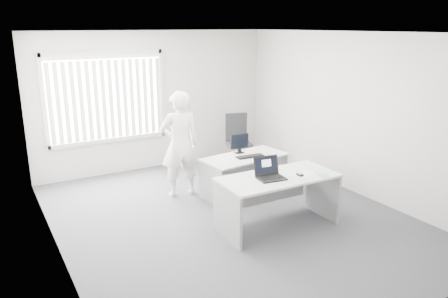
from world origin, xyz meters
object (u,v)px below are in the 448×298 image
office_chair (238,150)px  desk_far (245,167)px  desk_near (278,191)px  monitor (240,143)px  laptop (272,169)px  person (180,144)px

office_chair → desk_far: bearing=-102.1°
desk_near → monitor: monitor is taller
desk_near → laptop: 0.41m
desk_near → office_chair: (1.06, 2.81, -0.23)m
person → monitor: (1.03, -0.29, -0.06)m
office_chair → monitor: size_ratio=3.12×
desk_far → laptop: size_ratio=4.14×
office_chair → person: bearing=-136.5°
office_chair → person: size_ratio=0.60×
desk_near → office_chair: office_chair is taller
person → monitor: size_ratio=5.22×
desk_near → office_chair: 3.01m
office_chair → monitor: (-0.73, -1.21, 0.52)m
laptop → monitor: bearing=80.5°
desk_near → desk_far: desk_near is taller
monitor → desk_near: bearing=-98.6°
laptop → monitor: laptop is taller
monitor → desk_far: bearing=-92.9°
desk_near → office_chair: bearing=70.5°
desk_far → person: size_ratio=0.86×
office_chair → laptop: office_chair is taller
desk_near → person: size_ratio=0.95×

